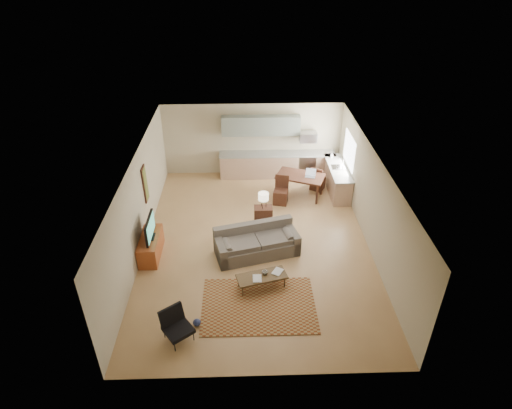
{
  "coord_description": "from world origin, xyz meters",
  "views": [
    {
      "loc": [
        -0.32,
        -10.07,
        7.63
      ],
      "look_at": [
        0.0,
        0.3,
        1.15
      ],
      "focal_mm": 30.0,
      "sensor_mm": 36.0,
      "label": 1
    }
  ],
  "objects_px": {
    "sofa": "(257,242)",
    "console_table": "(263,216)",
    "armchair": "(178,327)",
    "coffee_table": "(262,281)",
    "dining_table": "(300,186)",
    "tv_credenza": "(151,246)"
  },
  "relations": [
    {
      "from": "console_table",
      "to": "coffee_table",
      "type": "bearing_deg",
      "value": -93.88
    },
    {
      "from": "armchair",
      "to": "console_table",
      "type": "height_order",
      "value": "armchair"
    },
    {
      "from": "console_table",
      "to": "tv_credenza",
      "type": "bearing_deg",
      "value": -157.18
    },
    {
      "from": "armchair",
      "to": "console_table",
      "type": "distance_m",
      "value": 4.88
    },
    {
      "from": "sofa",
      "to": "console_table",
      "type": "distance_m",
      "value": 1.45
    },
    {
      "from": "sofa",
      "to": "console_table",
      "type": "relative_size",
      "value": 3.7
    },
    {
      "from": "coffee_table",
      "to": "console_table",
      "type": "bearing_deg",
      "value": 71.42
    },
    {
      "from": "coffee_table",
      "to": "tv_credenza",
      "type": "relative_size",
      "value": 0.95
    },
    {
      "from": "sofa",
      "to": "tv_credenza",
      "type": "relative_size",
      "value": 1.79
    },
    {
      "from": "sofa",
      "to": "coffee_table",
      "type": "height_order",
      "value": "sofa"
    },
    {
      "from": "coffee_table",
      "to": "tv_credenza",
      "type": "height_order",
      "value": "tv_credenza"
    },
    {
      "from": "armchair",
      "to": "tv_credenza",
      "type": "height_order",
      "value": "armchair"
    },
    {
      "from": "coffee_table",
      "to": "console_table",
      "type": "height_order",
      "value": "console_table"
    },
    {
      "from": "sofa",
      "to": "coffee_table",
      "type": "relative_size",
      "value": 1.89
    },
    {
      "from": "sofa",
      "to": "tv_credenza",
      "type": "distance_m",
      "value": 2.97
    },
    {
      "from": "sofa",
      "to": "coffee_table",
      "type": "distance_m",
      "value": 1.4
    },
    {
      "from": "armchair",
      "to": "sofa",
      "type": "bearing_deg",
      "value": 22.0
    },
    {
      "from": "console_table",
      "to": "dining_table",
      "type": "height_order",
      "value": "dining_table"
    },
    {
      "from": "tv_credenza",
      "to": "sofa",
      "type": "bearing_deg",
      "value": -0.69
    },
    {
      "from": "sofa",
      "to": "armchair",
      "type": "relative_size",
      "value": 3.19
    },
    {
      "from": "armchair",
      "to": "tv_credenza",
      "type": "xyz_separation_m",
      "value": [
        -1.14,
        3.03,
        -0.07
      ]
    },
    {
      "from": "coffee_table",
      "to": "dining_table",
      "type": "height_order",
      "value": "dining_table"
    }
  ]
}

